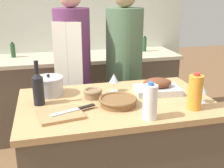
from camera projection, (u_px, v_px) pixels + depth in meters
name	position (u px, v px, depth m)	size (l,w,h in m)	color
kitchen_island	(116.00, 159.00, 2.05)	(1.30, 0.80, 0.93)	brown
back_counter	(86.00, 93.00, 3.39)	(2.20, 0.60, 0.92)	brown
back_wall	(79.00, 22.00, 3.45)	(2.70, 0.10, 2.55)	silver
roasting_pan	(157.00, 87.00, 2.04)	(0.34, 0.24, 0.11)	#BCBCC1
wicker_basket	(118.00, 101.00, 1.82)	(0.25, 0.25, 0.05)	brown
cutting_board	(60.00, 114.00, 1.67)	(0.29, 0.25, 0.02)	#AD7F51
stock_pot	(49.00, 86.00, 2.00)	(0.21, 0.21, 0.15)	#B7B7BC
mixing_bowl	(93.00, 93.00, 1.95)	(0.13, 0.13, 0.06)	#846647
juice_jug	(195.00, 92.00, 1.74)	(0.09, 0.09, 0.24)	orange
milk_jug	(150.00, 102.00, 1.61)	(0.08, 0.08, 0.22)	white
wine_bottle_green	(38.00, 88.00, 1.81)	(0.07, 0.07, 0.29)	black
wine_glass_left	(114.00, 79.00, 2.05)	(0.07, 0.07, 0.13)	silver
wine_glass_right	(202.00, 89.00, 1.85)	(0.07, 0.07, 0.13)	silver
knife_chef	(75.00, 110.00, 1.71)	(0.29, 0.14, 0.01)	#B7B7BC
condiment_bottle_tall	(144.00, 44.00, 3.45)	(0.05, 0.05, 0.19)	#234C28
condiment_bottle_short	(13.00, 50.00, 3.14)	(0.05, 0.05, 0.17)	#234C28
person_cook_aproned	(73.00, 69.00, 2.60)	(0.34, 0.36, 1.69)	beige
person_cook_guest	(124.00, 67.00, 2.70)	(0.35, 0.35, 1.69)	beige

